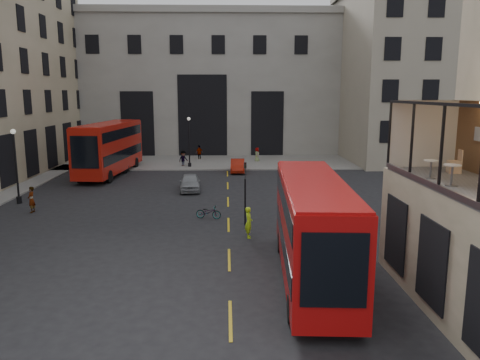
{
  "coord_description": "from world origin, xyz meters",
  "views": [
    {
      "loc": [
        -2.12,
        -15.15,
        7.81
      ],
      "look_at": [
        -1.35,
        10.61,
        3.0
      ],
      "focal_mm": 35.0,
      "sensor_mm": 36.0,
      "label": 1
    }
  ],
  "objects_px": {
    "traffic_light_near": "(245,185)",
    "car_c": "(107,167)",
    "pedestrian_e": "(31,200)",
    "cafe_table_far": "(431,166)",
    "car_b": "(238,166)",
    "car_a": "(190,182)",
    "pedestrian_b": "(183,159)",
    "bicycle": "(209,212)",
    "street_lamp_b": "(189,145)",
    "pedestrian_c": "(199,153)",
    "street_lamp_a": "(17,170)",
    "cyclist": "(249,222)",
    "traffic_light_far": "(86,152)",
    "pedestrian_a": "(81,165)",
    "cafe_chair_d": "(454,166)",
    "pedestrian_d": "(257,155)",
    "bus_near": "(313,225)",
    "bus_far": "(110,146)",
    "cafe_table_mid": "(452,172)"
  },
  "relations": [
    {
      "from": "traffic_light_near",
      "to": "car_c",
      "type": "distance_m",
      "value": 21.42
    },
    {
      "from": "pedestrian_e",
      "to": "cafe_table_far",
      "type": "xyz_separation_m",
      "value": [
        20.69,
        -13.14,
        4.19
      ]
    },
    {
      "from": "car_b",
      "to": "cafe_table_far",
      "type": "distance_m",
      "value": 29.89
    },
    {
      "from": "car_a",
      "to": "car_c",
      "type": "bearing_deg",
      "value": 135.97
    },
    {
      "from": "pedestrian_b",
      "to": "car_c",
      "type": "bearing_deg",
      "value": 173.48
    },
    {
      "from": "traffic_light_near",
      "to": "bicycle",
      "type": "xyz_separation_m",
      "value": [
        -2.25,
        1.45,
        -2.0
      ]
    },
    {
      "from": "street_lamp_b",
      "to": "pedestrian_c",
      "type": "relative_size",
      "value": 3.08
    },
    {
      "from": "street_lamp_a",
      "to": "car_c",
      "type": "relative_size",
      "value": 0.97
    },
    {
      "from": "cyclist",
      "to": "traffic_light_far",
      "type": "bearing_deg",
      "value": 33.8
    },
    {
      "from": "pedestrian_a",
      "to": "cafe_chair_d",
      "type": "bearing_deg",
      "value": -41.86
    },
    {
      "from": "car_c",
      "to": "cafe_table_far",
      "type": "distance_m",
      "value": 33.48
    },
    {
      "from": "cyclist",
      "to": "bicycle",
      "type": "bearing_deg",
      "value": 26.85
    },
    {
      "from": "traffic_light_near",
      "to": "pedestrian_e",
      "type": "relative_size",
      "value": 2.18
    },
    {
      "from": "street_lamp_a",
      "to": "car_b",
      "type": "relative_size",
      "value": 1.36
    },
    {
      "from": "pedestrian_e",
      "to": "cafe_table_far",
      "type": "bearing_deg",
      "value": 58.64
    },
    {
      "from": "bicycle",
      "to": "cyclist",
      "type": "relative_size",
      "value": 0.93
    },
    {
      "from": "traffic_light_near",
      "to": "car_b",
      "type": "relative_size",
      "value": 0.97
    },
    {
      "from": "pedestrian_b",
      "to": "traffic_light_far",
      "type": "bearing_deg",
      "value": 174.29
    },
    {
      "from": "street_lamp_a",
      "to": "traffic_light_far",
      "type": "bearing_deg",
      "value": 78.69
    },
    {
      "from": "pedestrian_a",
      "to": "pedestrian_c",
      "type": "distance_m",
      "value": 14.4
    },
    {
      "from": "pedestrian_a",
      "to": "cafe_table_far",
      "type": "relative_size",
      "value": 2.38
    },
    {
      "from": "cafe_chair_d",
      "to": "pedestrian_d",
      "type": "bearing_deg",
      "value": 99.41
    },
    {
      "from": "traffic_light_near",
      "to": "bus_near",
      "type": "distance_m",
      "value": 8.87
    },
    {
      "from": "cyclist",
      "to": "car_b",
      "type": "bearing_deg",
      "value": -3.22
    },
    {
      "from": "traffic_light_near",
      "to": "pedestrian_b",
      "type": "height_order",
      "value": "traffic_light_near"
    },
    {
      "from": "car_a",
      "to": "cafe_table_far",
      "type": "xyz_separation_m",
      "value": [
        10.75,
        -19.92,
        4.38
      ]
    },
    {
      "from": "traffic_light_far",
      "to": "car_b",
      "type": "height_order",
      "value": "traffic_light_far"
    },
    {
      "from": "bus_far",
      "to": "pedestrian_e",
      "type": "xyz_separation_m",
      "value": [
        -1.68,
        -14.67,
        -1.93
      ]
    },
    {
      "from": "cyclist",
      "to": "pedestrian_b",
      "type": "distance_m",
      "value": 25.68
    },
    {
      "from": "pedestrian_b",
      "to": "cafe_table_mid",
      "type": "distance_m",
      "value": 36.21
    },
    {
      "from": "street_lamp_a",
      "to": "bicycle",
      "type": "distance_m",
      "value": 14.62
    },
    {
      "from": "cyclist",
      "to": "cafe_table_mid",
      "type": "height_order",
      "value": "cafe_table_mid"
    },
    {
      "from": "car_b",
      "to": "bus_far",
      "type": "bearing_deg",
      "value": -173.9
    },
    {
      "from": "traffic_light_near",
      "to": "pedestrian_b",
      "type": "distance_m",
      "value": 23.22
    },
    {
      "from": "pedestrian_d",
      "to": "cafe_table_mid",
      "type": "height_order",
      "value": "cafe_table_mid"
    },
    {
      "from": "car_b",
      "to": "pedestrian_a",
      "type": "bearing_deg",
      "value": -176.47
    },
    {
      "from": "car_a",
      "to": "pedestrian_c",
      "type": "relative_size",
      "value": 2.31
    },
    {
      "from": "cafe_table_far",
      "to": "pedestrian_d",
      "type": "bearing_deg",
      "value": 96.81
    },
    {
      "from": "car_b",
      "to": "cafe_table_far",
      "type": "height_order",
      "value": "cafe_table_far"
    },
    {
      "from": "pedestrian_b",
      "to": "pedestrian_c",
      "type": "height_order",
      "value": "pedestrian_b"
    },
    {
      "from": "bus_near",
      "to": "cyclist",
      "type": "height_order",
      "value": "bus_near"
    },
    {
      "from": "street_lamp_b",
      "to": "cafe_table_far",
      "type": "bearing_deg",
      "value": -69.82
    },
    {
      "from": "bicycle",
      "to": "pedestrian_d",
      "type": "height_order",
      "value": "pedestrian_d"
    },
    {
      "from": "traffic_light_near",
      "to": "pedestrian_a",
      "type": "xyz_separation_m",
      "value": [
        -15.37,
        18.47,
        -1.6
      ]
    },
    {
      "from": "street_lamp_a",
      "to": "car_b",
      "type": "xyz_separation_m",
      "value": [
        16.02,
        13.01,
        -1.75
      ]
    },
    {
      "from": "traffic_light_far",
      "to": "pedestrian_d",
      "type": "xyz_separation_m",
      "value": [
        16.43,
        9.89,
        -1.6
      ]
    },
    {
      "from": "pedestrian_a",
      "to": "pedestrian_e",
      "type": "relative_size",
      "value": 0.95
    },
    {
      "from": "car_a",
      "to": "bicycle",
      "type": "bearing_deg",
      "value": -82.11
    },
    {
      "from": "car_a",
      "to": "pedestrian_b",
      "type": "xyz_separation_m",
      "value": [
        -1.63,
        12.33,
        0.19
      ]
    },
    {
      "from": "car_c",
      "to": "pedestrian_e",
      "type": "xyz_separation_m",
      "value": [
        -1.46,
        -13.94,
        0.07
      ]
    }
  ]
}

